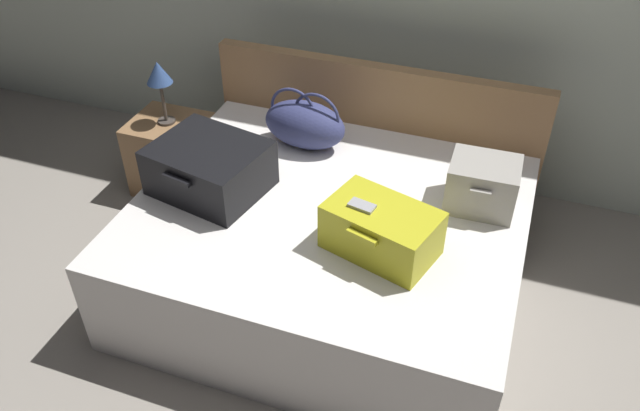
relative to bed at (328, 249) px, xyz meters
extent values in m
plane|color=gray|center=(0.00, -0.40, -0.27)|extent=(12.00, 12.00, 0.00)
cube|color=silver|center=(0.00, 0.00, 0.00)|extent=(1.84, 1.55, 0.53)
cube|color=olive|center=(0.00, 0.82, 0.18)|extent=(1.88, 0.08, 0.90)
cube|color=black|center=(-0.59, -0.05, 0.36)|extent=(0.59, 0.52, 0.19)
cube|color=#28282D|center=(-0.59, -0.05, 0.39)|extent=(0.52, 0.46, 0.13)
cube|color=black|center=(-0.69, -0.08, 0.47)|extent=(0.15, 0.10, 0.04)
cube|color=black|center=(-0.59, -0.05, 0.48)|extent=(0.59, 0.52, 0.05)
cube|color=black|center=(-0.64, -0.27, 0.46)|extent=(0.16, 0.05, 0.02)
cube|color=gold|center=(0.31, -0.20, 0.36)|extent=(0.53, 0.41, 0.18)
cube|color=#28282D|center=(0.31, -0.20, 0.39)|extent=(0.47, 0.36, 0.13)
cube|color=#99999E|center=(0.22, -0.21, 0.47)|extent=(0.12, 0.08, 0.06)
cube|color=black|center=(0.39, -0.19, 0.46)|extent=(0.13, 0.09, 0.04)
cube|color=gold|center=(0.31, -0.20, 0.47)|extent=(0.53, 0.41, 0.04)
cube|color=gold|center=(0.27, -0.35, 0.45)|extent=(0.14, 0.06, 0.02)
cube|color=gray|center=(0.67, 0.27, 0.35)|extent=(0.32, 0.27, 0.18)
cube|color=#28282D|center=(0.67, 0.27, 0.38)|extent=(0.29, 0.24, 0.12)
cube|color=#1E33A5|center=(0.62, 0.23, 0.46)|extent=(0.09, 0.06, 0.04)
cube|color=#1E33A5|center=(0.72, 0.29, 0.47)|extent=(0.08, 0.08, 0.06)
cube|color=gray|center=(0.67, 0.27, 0.47)|extent=(0.32, 0.27, 0.06)
cube|color=gray|center=(0.68, 0.12, 0.44)|extent=(0.10, 0.03, 0.02)
ellipsoid|color=navy|center=(-0.30, 0.48, 0.39)|extent=(0.47, 0.29, 0.25)
torus|color=navy|center=(-0.37, 0.49, 0.46)|extent=(0.26, 0.04, 0.26)
torus|color=navy|center=(-0.23, 0.48, 0.46)|extent=(0.26, 0.04, 0.26)
cube|color=olive|center=(-1.20, 0.53, -0.03)|extent=(0.44, 0.40, 0.47)
cylinder|color=#3F3833|center=(-1.20, 0.53, 0.21)|extent=(0.10, 0.10, 0.02)
cylinder|color=#4C443D|center=(-1.20, 0.53, 0.34)|extent=(0.02, 0.02, 0.25)
cone|color=navy|center=(-1.20, 0.53, 0.53)|extent=(0.15, 0.15, 0.13)
camera|label=1|loc=(0.77, -2.26, 2.16)|focal=35.87mm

